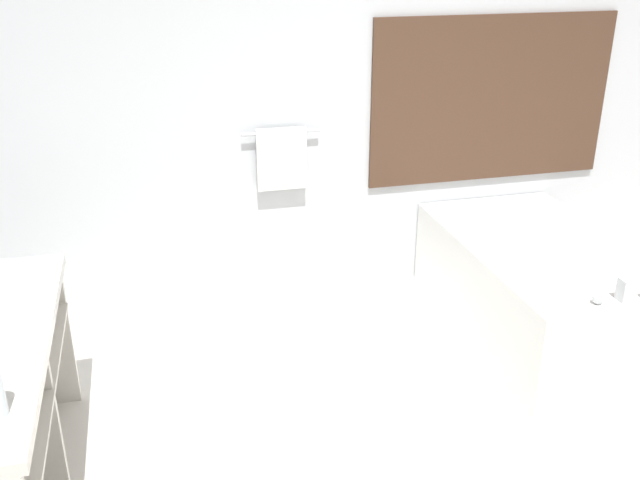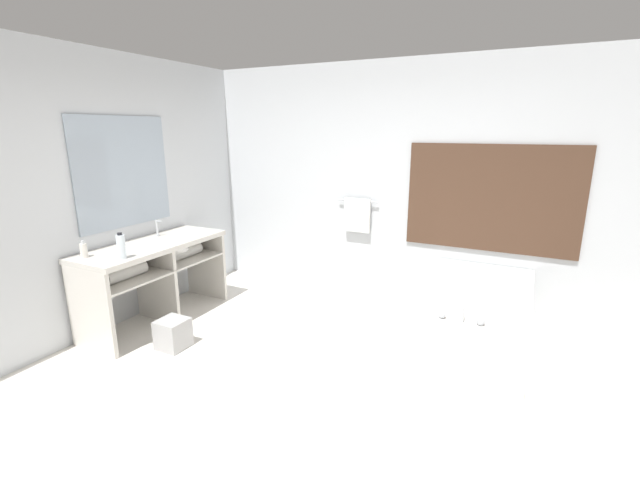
% 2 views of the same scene
% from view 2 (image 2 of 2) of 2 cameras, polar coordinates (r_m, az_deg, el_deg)
% --- Properties ---
extents(ground_plane, '(16.00, 16.00, 0.00)m').
position_cam_2_polar(ground_plane, '(3.51, -4.33, -19.53)').
color(ground_plane, silver).
rests_on(ground_plane, ground).
extents(wall_back_with_blinds, '(7.40, 0.13, 2.70)m').
position_cam_2_polar(wall_back_with_blinds, '(4.98, 9.08, 7.23)').
color(wall_back_with_blinds, silver).
rests_on(wall_back_with_blinds, ground_plane).
extents(wall_left_with_mirror, '(0.08, 7.40, 2.70)m').
position_cam_2_polar(wall_left_with_mirror, '(4.54, -29.70, 4.91)').
color(wall_left_with_mirror, silver).
rests_on(wall_left_with_mirror, ground_plane).
extents(vanity_counter, '(0.62, 1.56, 0.85)m').
position_cam_2_polar(vanity_counter, '(4.74, -20.91, -2.88)').
color(vanity_counter, silver).
rests_on(vanity_counter, ground_plane).
extents(sink_faucet, '(0.09, 0.04, 0.18)m').
position_cam_2_polar(sink_faucet, '(4.92, -20.87, 1.47)').
color(sink_faucet, silver).
rests_on(sink_faucet, vanity_counter).
extents(bathtub, '(0.96, 1.68, 0.69)m').
position_cam_2_polar(bathtub, '(4.19, 19.52, -9.51)').
color(bathtub, white).
rests_on(bathtub, ground_plane).
extents(water_bottle_1, '(0.07, 0.07, 0.24)m').
position_cam_2_polar(water_bottle_1, '(4.18, -25.01, -0.79)').
color(water_bottle_1, white).
rests_on(water_bottle_1, vanity_counter).
extents(soap_dispenser, '(0.06, 0.06, 0.16)m').
position_cam_2_polar(soap_dispenser, '(4.38, -28.98, -1.19)').
color(soap_dispenser, white).
rests_on(soap_dispenser, vanity_counter).
extents(waste_bin, '(0.25, 0.25, 0.27)m').
position_cam_2_polar(waste_bin, '(4.26, -19.01, -11.73)').
color(waste_bin, '#B2B2B2').
rests_on(waste_bin, ground_plane).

